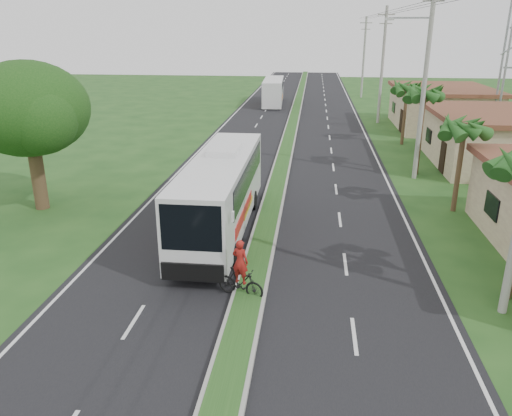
# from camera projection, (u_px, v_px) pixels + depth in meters

# --- Properties ---
(ground) EXTENTS (180.00, 180.00, 0.00)m
(ground) POSITION_uv_depth(u_px,v_px,m) (241.00, 329.00, 15.66)
(ground) COLOR #1E461A
(ground) RESTS_ON ground
(road_asphalt) EXTENTS (14.00, 160.00, 0.02)m
(road_asphalt) POSITION_uv_depth(u_px,v_px,m) (282.00, 166.00, 34.36)
(road_asphalt) COLOR black
(road_asphalt) RESTS_ON ground
(median_strip) EXTENTS (1.20, 160.00, 0.18)m
(median_strip) POSITION_uv_depth(u_px,v_px,m) (282.00, 165.00, 34.33)
(median_strip) COLOR gray
(median_strip) RESTS_ON ground
(lane_edge_left) EXTENTS (0.12, 160.00, 0.01)m
(lane_edge_left) POSITION_uv_depth(u_px,v_px,m) (187.00, 163.00, 35.08)
(lane_edge_left) COLOR silver
(lane_edge_left) RESTS_ON ground
(lane_edge_right) EXTENTS (0.12, 160.00, 0.01)m
(lane_edge_right) POSITION_uv_depth(u_px,v_px,m) (381.00, 169.00, 33.65)
(lane_edge_right) COLOR silver
(lane_edge_right) RESTS_ON ground
(shop_mid) EXTENTS (7.60, 10.60, 3.67)m
(shop_mid) POSITION_uv_depth(u_px,v_px,m) (489.00, 138.00, 34.12)
(shop_mid) COLOR tan
(shop_mid) RESTS_ON ground
(shop_far) EXTENTS (8.60, 11.60, 3.82)m
(shop_far) POSITION_uv_depth(u_px,v_px,m) (441.00, 107.00, 47.19)
(shop_far) COLOR tan
(shop_far) RESTS_ON ground
(palm_verge_b) EXTENTS (2.40, 2.40, 5.05)m
(palm_verge_b) POSITION_uv_depth(u_px,v_px,m) (465.00, 127.00, 24.41)
(palm_verge_b) COLOR #473321
(palm_verge_b) RESTS_ON ground
(palm_verge_c) EXTENTS (2.40, 2.40, 5.85)m
(palm_verge_c) POSITION_uv_depth(u_px,v_px,m) (425.00, 94.00, 30.77)
(palm_verge_c) COLOR #473321
(palm_verge_c) RESTS_ON ground
(palm_verge_d) EXTENTS (2.40, 2.40, 5.25)m
(palm_verge_d) POSITION_uv_depth(u_px,v_px,m) (407.00, 88.00, 39.32)
(palm_verge_d) COLOR #473321
(palm_verge_d) RESTS_ON ground
(shade_tree) EXTENTS (6.30, 6.00, 7.54)m
(shade_tree) POSITION_uv_depth(u_px,v_px,m) (26.00, 112.00, 24.62)
(shade_tree) COLOR #473321
(shade_tree) RESTS_ON ground
(utility_pole_b) EXTENTS (3.20, 0.28, 12.00)m
(utility_pole_b) POSITION_uv_depth(u_px,v_px,m) (425.00, 76.00, 29.48)
(utility_pole_b) COLOR gray
(utility_pole_b) RESTS_ON ground
(utility_pole_c) EXTENTS (1.60, 0.28, 11.00)m
(utility_pole_c) POSITION_uv_depth(u_px,v_px,m) (382.00, 64.00, 48.38)
(utility_pole_c) COLOR gray
(utility_pole_c) RESTS_ON ground
(utility_pole_d) EXTENTS (1.60, 0.28, 10.50)m
(utility_pole_d) POSITION_uv_depth(u_px,v_px,m) (364.00, 57.00, 67.17)
(utility_pole_d) COLOR gray
(utility_pole_d) RESTS_ON ground
(coach_bus_main) EXTENTS (2.48, 11.56, 3.74)m
(coach_bus_main) POSITION_uv_depth(u_px,v_px,m) (221.00, 188.00, 22.70)
(coach_bus_main) COLOR silver
(coach_bus_main) RESTS_ON ground
(coach_bus_far) EXTENTS (2.73, 10.63, 3.07)m
(coach_bus_far) POSITION_uv_depth(u_px,v_px,m) (273.00, 90.00, 62.30)
(coach_bus_far) COLOR white
(coach_bus_far) RESTS_ON ground
(motorcyclist) EXTENTS (1.84, 1.07, 2.17)m
(motorcyclist) POSITION_uv_depth(u_px,v_px,m) (240.00, 277.00, 17.31)
(motorcyclist) COLOR black
(motorcyclist) RESTS_ON ground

